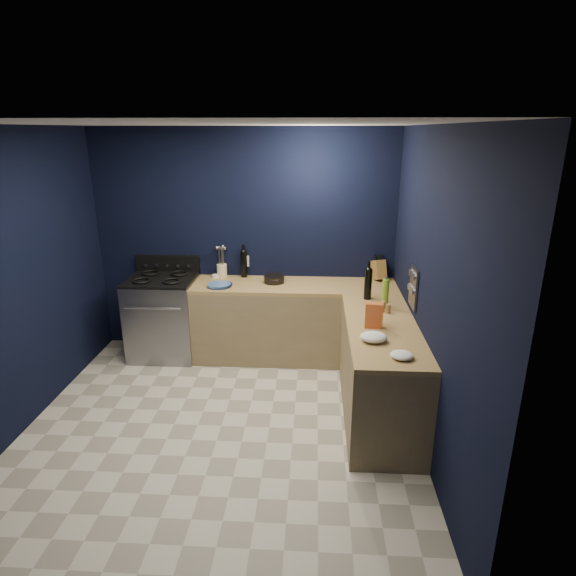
# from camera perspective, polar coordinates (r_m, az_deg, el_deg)

# --- Properties ---
(floor) EXTENTS (3.50, 3.50, 0.02)m
(floor) POSITION_cam_1_polar(r_m,az_deg,el_deg) (4.54, -8.00, -16.19)
(floor) COLOR beige
(floor) RESTS_ON ground
(ceiling) EXTENTS (3.50, 3.50, 0.02)m
(ceiling) POSITION_cam_1_polar(r_m,az_deg,el_deg) (3.74, -9.88, 19.05)
(ceiling) COLOR silver
(ceiling) RESTS_ON ground
(wall_back) EXTENTS (3.50, 0.02, 2.60)m
(wall_back) POSITION_cam_1_polar(r_m,az_deg,el_deg) (5.61, -5.19, 5.47)
(wall_back) COLOR black
(wall_back) RESTS_ON ground
(wall_right) EXTENTS (0.02, 3.50, 2.60)m
(wall_right) POSITION_cam_1_polar(r_m,az_deg,el_deg) (3.97, 16.84, -0.78)
(wall_right) COLOR black
(wall_right) RESTS_ON ground
(wall_left) EXTENTS (0.02, 3.50, 2.60)m
(wall_left) POSITION_cam_1_polar(r_m,az_deg,el_deg) (4.64, -30.62, 0.13)
(wall_left) COLOR black
(wall_left) RESTS_ON ground
(wall_front) EXTENTS (3.50, 0.02, 2.60)m
(wall_front) POSITION_cam_1_polar(r_m,az_deg,el_deg) (2.41, -17.59, -13.88)
(wall_front) COLOR black
(wall_front) RESTS_ON ground
(cab_back) EXTENTS (2.30, 0.63, 0.86)m
(cab_back) POSITION_cam_1_polar(r_m,az_deg,el_deg) (5.52, 0.78, -4.20)
(cab_back) COLOR #85724F
(cab_back) RESTS_ON floor
(top_back) EXTENTS (2.30, 0.63, 0.04)m
(top_back) POSITION_cam_1_polar(r_m,az_deg,el_deg) (5.36, 0.80, 0.24)
(top_back) COLOR brown
(top_back) RESTS_ON cab_back
(cab_right) EXTENTS (0.63, 1.67, 0.86)m
(cab_right) POSITION_cam_1_polar(r_m,az_deg,el_deg) (4.51, 10.92, -9.99)
(cab_right) COLOR #85724F
(cab_right) RESTS_ON floor
(top_right) EXTENTS (0.63, 1.67, 0.04)m
(top_right) POSITION_cam_1_polar(r_m,az_deg,el_deg) (4.32, 11.28, -4.73)
(top_right) COLOR brown
(top_right) RESTS_ON cab_right
(gas_range) EXTENTS (0.76, 0.66, 0.92)m
(gas_range) POSITION_cam_1_polar(r_m,az_deg,el_deg) (5.76, -14.65, -3.51)
(gas_range) COLOR gray
(gas_range) RESTS_ON floor
(oven_door) EXTENTS (0.59, 0.02, 0.42)m
(oven_door) POSITION_cam_1_polar(r_m,az_deg,el_deg) (5.49, -15.62, -4.83)
(oven_door) COLOR black
(oven_door) RESTS_ON gas_range
(cooktop) EXTENTS (0.76, 0.66, 0.03)m
(cooktop) POSITION_cam_1_polar(r_m,az_deg,el_deg) (5.60, -15.04, 1.00)
(cooktop) COLOR black
(cooktop) RESTS_ON gas_range
(backguard) EXTENTS (0.76, 0.06, 0.20)m
(backguard) POSITION_cam_1_polar(r_m,az_deg,el_deg) (5.85, -14.24, 2.87)
(backguard) COLOR black
(backguard) RESTS_ON gas_range
(spice_panel) EXTENTS (0.02, 0.28, 0.38)m
(spice_panel) POSITION_cam_1_polar(r_m,az_deg,el_deg) (4.51, 14.86, 0.09)
(spice_panel) COLOR gray
(spice_panel) RESTS_ON wall_right
(wall_outlet) EXTENTS (0.09, 0.02, 0.13)m
(wall_outlet) POSITION_cam_1_polar(r_m,az_deg,el_deg) (5.65, -5.16, 3.24)
(wall_outlet) COLOR white
(wall_outlet) RESTS_ON wall_back
(plate_stack) EXTENTS (0.27, 0.27, 0.03)m
(plate_stack) POSITION_cam_1_polar(r_m,az_deg,el_deg) (5.32, -8.25, 0.34)
(plate_stack) COLOR #2A4390
(plate_stack) RESTS_ON top_back
(ramekin) EXTENTS (0.10, 0.10, 0.03)m
(ramekin) POSITION_cam_1_polar(r_m,az_deg,el_deg) (5.67, -8.70, 1.45)
(ramekin) COLOR white
(ramekin) RESTS_ON top_back
(utensil_crock) EXTENTS (0.14, 0.14, 0.15)m
(utensil_crock) POSITION_cam_1_polar(r_m,az_deg,el_deg) (5.67, -7.95, 2.11)
(utensil_crock) COLOR beige
(utensil_crock) RESTS_ON top_back
(wine_bottle_back) EXTENTS (0.09, 0.09, 0.31)m
(wine_bottle_back) POSITION_cam_1_polar(r_m,az_deg,el_deg) (5.61, -5.33, 2.87)
(wine_bottle_back) COLOR black
(wine_bottle_back) RESTS_ON top_back
(lemon_basket) EXTENTS (0.30, 0.30, 0.09)m
(lemon_basket) POSITION_cam_1_polar(r_m,az_deg,el_deg) (5.40, -1.67, 1.10)
(lemon_basket) COLOR black
(lemon_basket) RESTS_ON top_back
(knife_block) EXTENTS (0.20, 0.29, 0.27)m
(knife_block) POSITION_cam_1_polar(r_m,az_deg,el_deg) (5.61, 10.76, 2.15)
(knife_block) COLOR brown
(knife_block) RESTS_ON top_back
(wine_bottle_right) EXTENTS (0.09, 0.09, 0.31)m
(wine_bottle_right) POSITION_cam_1_polar(r_m,az_deg,el_deg) (4.91, 9.60, 0.44)
(wine_bottle_right) COLOR black
(wine_bottle_right) RESTS_ON top_right
(oil_bottle) EXTENTS (0.07, 0.07, 0.29)m
(oil_bottle) POSITION_cam_1_polar(r_m,az_deg,el_deg) (4.71, 11.61, -0.65)
(oil_bottle) COLOR #75A727
(oil_bottle) RESTS_ON top_right
(spice_jar_near) EXTENTS (0.05, 0.05, 0.10)m
(spice_jar_near) POSITION_cam_1_polar(r_m,az_deg,el_deg) (4.63, 11.27, -2.20)
(spice_jar_near) COLOR olive
(spice_jar_near) RESTS_ON top_right
(spice_jar_far) EXTENTS (0.05, 0.05, 0.09)m
(spice_jar_far) POSITION_cam_1_polar(r_m,az_deg,el_deg) (4.60, 11.94, -2.47)
(spice_jar_far) COLOR olive
(spice_jar_far) RESTS_ON top_right
(crouton_bag) EXTENTS (0.16, 0.09, 0.23)m
(crouton_bag) POSITION_cam_1_polar(r_m,az_deg,el_deg) (4.23, 10.28, -3.26)
(crouton_bag) COLOR red
(crouton_bag) RESTS_ON top_right
(towel_front) EXTENTS (0.27, 0.24, 0.08)m
(towel_front) POSITION_cam_1_polar(r_m,az_deg,el_deg) (3.98, 10.23, -5.82)
(towel_front) COLOR white
(towel_front) RESTS_ON top_right
(towel_end) EXTENTS (0.18, 0.16, 0.05)m
(towel_end) POSITION_cam_1_polar(r_m,az_deg,el_deg) (3.75, 13.51, -7.85)
(towel_end) COLOR white
(towel_end) RESTS_ON top_right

